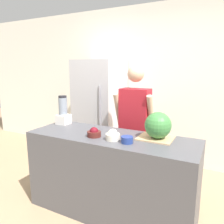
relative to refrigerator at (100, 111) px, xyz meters
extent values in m
cube|color=white|center=(0.85, 0.41, 0.44)|extent=(8.00, 0.06, 2.60)
cube|color=#4C4C51|center=(0.85, -1.23, -0.41)|extent=(1.81, 0.62, 0.89)
cube|color=#B7B7BC|center=(0.00, 0.00, 0.00)|extent=(0.70, 0.72, 1.72)
cylinder|color=gray|center=(0.21, -0.37, 0.17)|extent=(0.02, 0.02, 0.60)
cube|color=gray|center=(0.86, -0.58, -0.47)|extent=(0.28, 0.18, 0.78)
cube|color=#B21E28|center=(0.86, -0.58, 0.20)|extent=(0.38, 0.22, 0.55)
sphere|color=#DBAD89|center=(0.86, -0.58, 0.66)|extent=(0.21, 0.21, 0.21)
cylinder|color=#DBAD89|center=(0.64, -0.62, 0.19)|extent=(0.07, 0.23, 0.47)
cylinder|color=#DBAD89|center=(1.09, -0.62, 0.19)|extent=(0.07, 0.23, 0.47)
cube|color=tan|center=(1.30, -1.11, 0.04)|extent=(0.34, 0.29, 0.01)
sphere|color=#3D7F3D|center=(1.32, -1.13, 0.18)|extent=(0.26, 0.26, 0.26)
cylinder|color=#511E19|center=(0.71, -1.34, 0.06)|extent=(0.14, 0.14, 0.06)
sphere|color=maroon|center=(0.71, -1.34, 0.09)|extent=(0.09, 0.09, 0.09)
cylinder|color=beige|center=(0.93, -1.34, 0.06)|extent=(0.14, 0.14, 0.06)
sphere|color=white|center=(0.93, -1.34, 0.09)|extent=(0.10, 0.10, 0.10)
cylinder|color=navy|center=(1.09, -1.36, 0.06)|extent=(0.12, 0.12, 0.06)
cube|color=silver|center=(0.09, -1.07, 0.09)|extent=(0.15, 0.15, 0.12)
cylinder|color=gray|center=(0.09, -1.07, 0.26)|extent=(0.11, 0.11, 0.22)
cylinder|color=black|center=(0.09, -1.07, 0.38)|extent=(0.10, 0.10, 0.02)
camera|label=1|loc=(1.87, -3.19, 0.74)|focal=35.00mm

